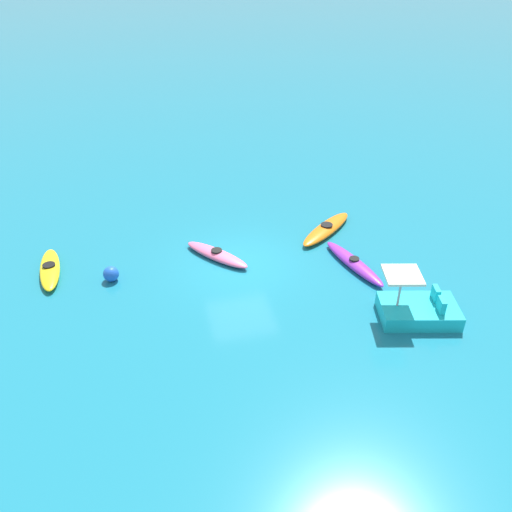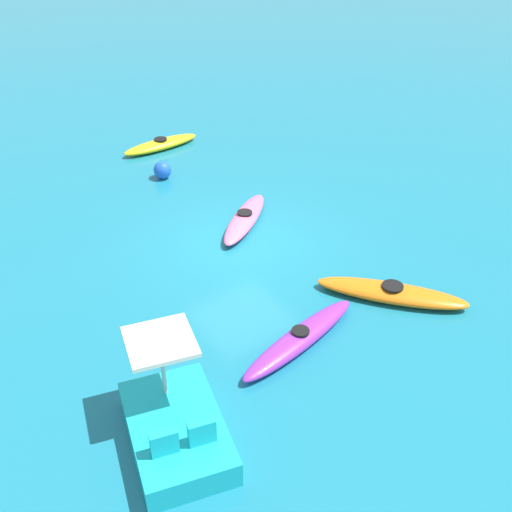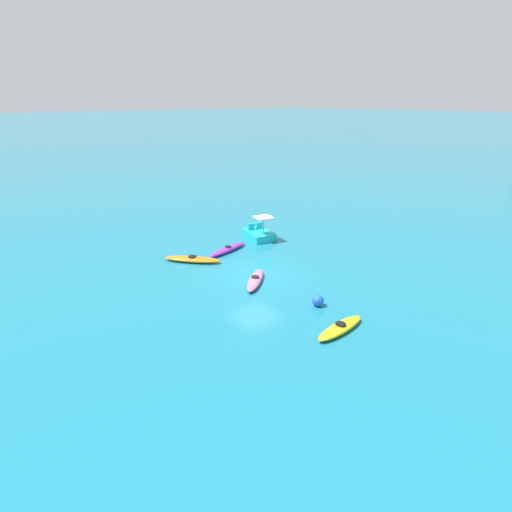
{
  "view_description": "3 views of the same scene",
  "coord_description": "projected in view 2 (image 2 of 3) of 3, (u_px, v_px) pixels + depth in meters",
  "views": [
    {
      "loc": [
        3.25,
        15.65,
        10.45
      ],
      "look_at": [
        -0.6,
        0.0,
        0.27
      ],
      "focal_mm": 36.48,
      "sensor_mm": 36.0,
      "label": 1
    },
    {
      "loc": [
        -11.19,
        7.09,
        8.13
      ],
      "look_at": [
        -1.5,
        0.56,
        0.59
      ],
      "focal_mm": 42.36,
      "sensor_mm": 36.0,
      "label": 2
    },
    {
      "loc": [
        16.15,
        -13.5,
        8.99
      ],
      "look_at": [
        -0.89,
        0.83,
        0.67
      ],
      "focal_mm": 29.81,
      "sensor_mm": 36.0,
      "label": 3
    }
  ],
  "objects": [
    {
      "name": "kayak_yellow",
      "position": [
        161.0,
        144.0,
        20.62
      ],
      "size": [
        0.88,
        2.83,
        0.37
      ],
      "color": "yellow",
      "rests_on": "ground_plane"
    },
    {
      "name": "kayak_purple",
      "position": [
        300.0,
        338.0,
        12.14
      ],
      "size": [
        1.32,
        3.36,
        0.37
      ],
      "color": "purple",
      "rests_on": "ground_plane"
    },
    {
      "name": "kayak_orange",
      "position": [
        392.0,
        293.0,
        13.43
      ],
      "size": [
        3.05,
        2.72,
        0.37
      ],
      "color": "orange",
      "rests_on": "ground_plane"
    },
    {
      "name": "buoy_blue",
      "position": [
        162.0,
        170.0,
        18.61
      ],
      "size": [
        0.55,
        0.55,
        0.55
      ],
      "primitive_type": "sphere",
      "color": "blue",
      "rests_on": "ground_plane"
    },
    {
      "name": "kayak_pink",
      "position": [
        245.0,
        219.0,
        16.26
      ],
      "size": [
        2.3,
        2.63,
        0.37
      ],
      "color": "pink",
      "rests_on": "ground_plane"
    },
    {
      "name": "pedal_boat_cyan",
      "position": [
        176.0,
        427.0,
        9.99
      ],
      "size": [
        2.69,
        2.02,
        1.68
      ],
      "color": "#19B7C6",
      "rests_on": "ground_plane"
    },
    {
      "name": "ground_plane",
      "position": [
        241.0,
        243.0,
        15.54
      ],
      "size": [
        600.0,
        600.0,
        0.0
      ],
      "primitive_type": "plane",
      "color": "#19728C"
    }
  ]
}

